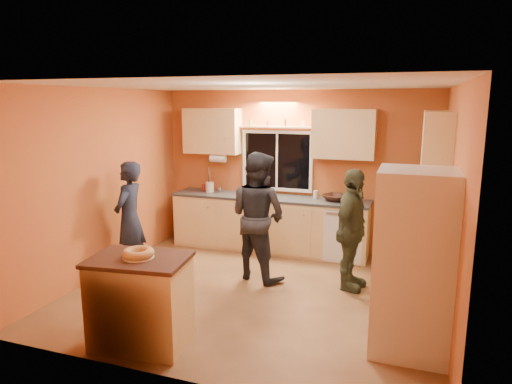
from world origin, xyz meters
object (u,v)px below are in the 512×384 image
at_px(person_left, 130,218).
at_px(refrigerator, 413,263).
at_px(island, 141,301).
at_px(person_right, 351,230).
at_px(person_center, 258,216).

bearing_deg(person_left, refrigerator, 69.23).
distance_m(refrigerator, person_left, 3.89).
relative_size(island, person_left, 0.64).
bearing_deg(island, refrigerator, 10.10).
height_order(person_left, person_right, person_left).
relative_size(refrigerator, island, 1.76).
xyz_separation_m(person_center, person_right, (1.26, 0.03, -0.08)).
distance_m(refrigerator, person_right, 1.54).
xyz_separation_m(refrigerator, person_right, (-0.76, 1.34, -0.11)).
bearing_deg(person_left, person_center, 95.60).
bearing_deg(refrigerator, person_right, 119.53).
xyz_separation_m(refrigerator, island, (-2.53, -0.79, -0.43)).
height_order(island, person_left, person_left).
distance_m(person_left, person_right, 3.07).
distance_m(person_left, person_center, 1.82).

